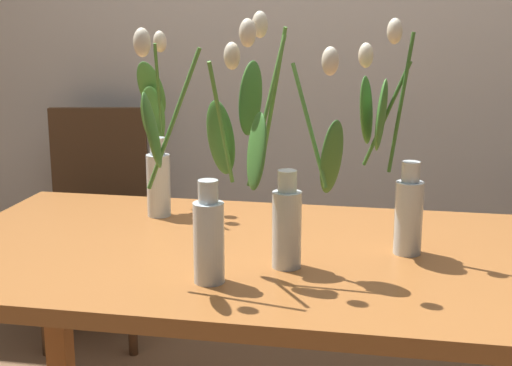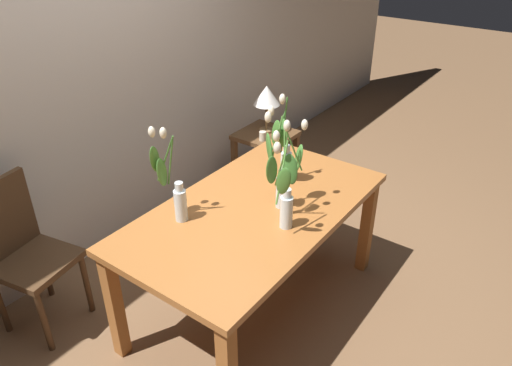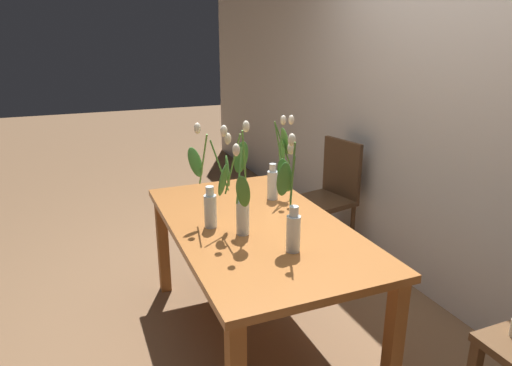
# 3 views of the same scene
# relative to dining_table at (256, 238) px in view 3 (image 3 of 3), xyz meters

# --- Properties ---
(ground_plane) EXTENTS (18.00, 18.00, 0.00)m
(ground_plane) POSITION_rel_dining_table_xyz_m (0.00, 0.00, -0.65)
(ground_plane) COLOR brown
(room_wall_rear) EXTENTS (9.00, 0.10, 2.70)m
(room_wall_rear) POSITION_rel_dining_table_xyz_m (0.00, 1.32, 0.70)
(room_wall_rear) COLOR beige
(room_wall_rear) RESTS_ON ground
(dining_table) EXTENTS (1.60, 0.90, 0.74)m
(dining_table) POSITION_rel_dining_table_xyz_m (0.00, 0.00, 0.00)
(dining_table) COLOR #A3602D
(dining_table) RESTS_ON ground
(tulip_vase_0) EXTENTS (0.17, 0.12, 0.57)m
(tulip_vase_0) POSITION_rel_dining_table_xyz_m (0.35, 0.04, 0.28)
(tulip_vase_0) COLOR silver
(tulip_vase_0) RESTS_ON dining_table
(tulip_vase_1) EXTENTS (0.14, 0.19, 0.53)m
(tulip_vase_1) POSITION_rel_dining_table_xyz_m (-0.34, 0.28, 0.27)
(tulip_vase_1) COLOR silver
(tulip_vase_1) RESTS_ON dining_table
(tulip_vase_2) EXTENTS (0.26, 0.21, 0.58)m
(tulip_vase_2) POSITION_rel_dining_table_xyz_m (0.10, -0.13, 0.30)
(tulip_vase_2) COLOR silver
(tulip_vase_2) RESTS_ON dining_table
(tulip_vase_3) EXTENTS (0.20, 0.22, 0.55)m
(tulip_vase_3) POSITION_rel_dining_table_xyz_m (-0.07, -0.23, 0.27)
(tulip_vase_3) COLOR silver
(tulip_vase_3) RESTS_ON dining_table
(dining_chair) EXTENTS (0.47, 0.47, 0.93)m
(dining_chair) POSITION_rel_dining_table_xyz_m (-0.85, 1.01, -0.12)
(dining_chair) COLOR #4C331E
(dining_chair) RESTS_ON ground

